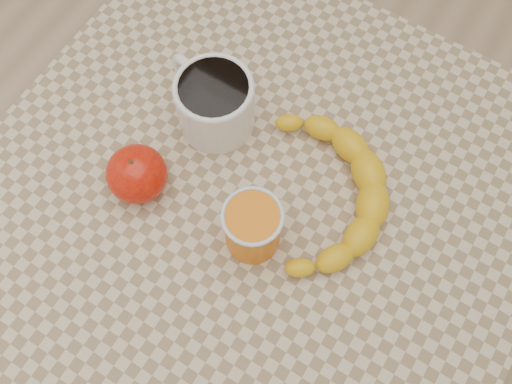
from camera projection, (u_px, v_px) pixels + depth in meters
The scene contains 6 objects.
ground at pixel (256, 303), 1.51m from camera, with size 3.00×3.00×0.00m, color tan.
table at pixel (256, 218), 0.90m from camera, with size 0.80×0.80×0.75m.
coffee_mug at pixel (214, 101), 0.82m from camera, with size 0.17×0.14×0.10m.
orange_juice_glass at pixel (253, 227), 0.75m from camera, with size 0.08×0.08×0.09m.
apple at pixel (137, 174), 0.79m from camera, with size 0.11×0.11×0.08m.
banana at pixel (327, 194), 0.79m from camera, with size 0.31×0.35×0.05m, color yellow, non-canonical shape.
Camera 1 is at (0.16, -0.26, 1.51)m, focal length 40.00 mm.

